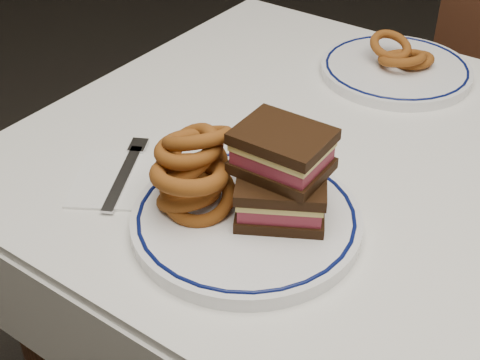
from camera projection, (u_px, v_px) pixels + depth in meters
The scene contains 8 objects.
dining_table at pixel (433, 249), 0.98m from camera, with size 1.27×0.87×0.75m.
main_plate at pixel (246, 219), 0.86m from camera, with size 0.30×0.30×0.02m.
reuben_sandwich at pixel (282, 174), 0.82m from camera, with size 0.14×0.13×0.11m.
onion_rings_main at pixel (192, 168), 0.85m from camera, with size 0.14×0.14×0.14m.
ketchup_ramekin at pixel (255, 155), 0.93m from camera, with size 0.05×0.05×0.03m.
far_plate at pixel (396, 69), 1.20m from camera, with size 0.27×0.27×0.02m.
onion_rings_far at pixel (402, 55), 1.19m from camera, with size 0.12×0.10×0.06m.
napkin_fork at pixel (124, 178), 0.94m from camera, with size 0.19×0.19×0.01m.
Camera 1 is at (0.19, -0.76, 1.31)m, focal length 50.00 mm.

